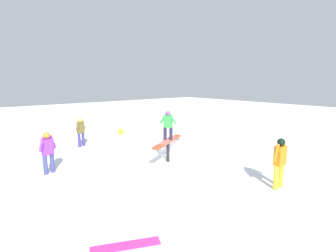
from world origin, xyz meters
TOP-DOWN VIEW (x-y plane):
  - ground_plane at (0.00, 0.00)m, footprint 60.00×60.00m
  - rail_feature at (0.00, 0.00)m, footprint 2.40×1.50m
  - snow_kicker_ramp at (-1.73, -0.96)m, footprint 2.30×2.18m
  - main_rider_on_rail at (0.00, 0.00)m, footprint 1.44×1.05m
  - bystander_orange at (-0.93, 4.29)m, footprint 0.71×0.25m
  - bystander_brown at (1.81, -4.74)m, footprint 0.58×0.29m
  - bystander_purple at (4.21, -1.67)m, footprint 0.68×0.32m
  - loose_snowboard_magenta at (4.26, 3.81)m, footprint 1.41×0.84m
  - loose_snowboard_white at (2.87, 1.66)m, footprint 1.43×0.46m
  - backpack_on_snow at (-1.26, -6.16)m, footprint 0.37×0.33m

SIDE VIEW (x-z plane):
  - ground_plane at x=0.00m, z-range 0.00..0.00m
  - loose_snowboard_magenta at x=4.26m, z-range 0.00..0.02m
  - loose_snowboard_white at x=2.87m, z-range 0.00..0.02m
  - backpack_on_snow at x=-1.26m, z-range 0.00..0.34m
  - snow_kicker_ramp at x=-1.73m, z-range 0.00..0.69m
  - rail_feature at x=0.00m, z-range 0.31..1.22m
  - bystander_brown at x=1.81m, z-range 0.09..1.53m
  - bystander_purple at x=4.21m, z-range 0.09..1.61m
  - bystander_orange at x=-0.93m, z-range 0.10..1.69m
  - main_rider_on_rail at x=0.00m, z-range 0.87..2.11m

